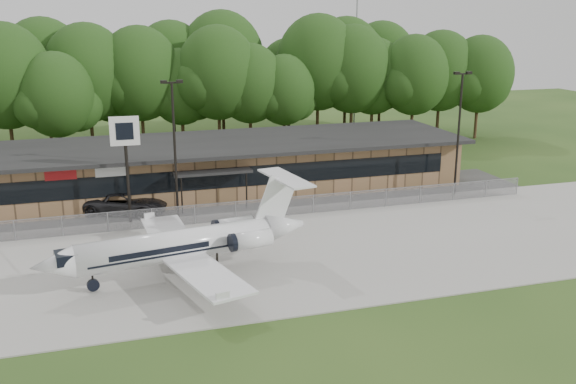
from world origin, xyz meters
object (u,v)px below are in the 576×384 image
object	(u,v)px
suv	(125,203)
business_jet	(186,245)
terminal	(224,165)
pole_sign	(125,142)

from	to	relation	value
suv	business_jet	bearing A→B (deg)	-145.75
terminal	business_jet	size ratio (longest dim) A/B	2.57
business_jet	pole_sign	world-z (taller)	pole_sign
terminal	suv	distance (m)	9.91
suv	pole_sign	distance (m)	5.64
business_jet	pole_sign	bearing A→B (deg)	93.67
business_jet	suv	xyz separation A→B (m)	(-2.72, 13.35, -1.06)
suv	pole_sign	bearing A→B (deg)	-152.18
business_jet	pole_sign	xyz separation A→B (m)	(-2.50, 10.94, 4.04)
business_jet	suv	size ratio (longest dim) A/B	2.56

